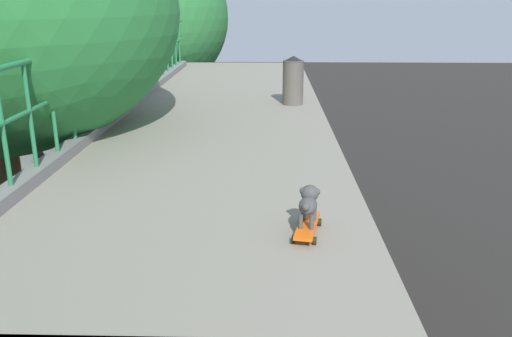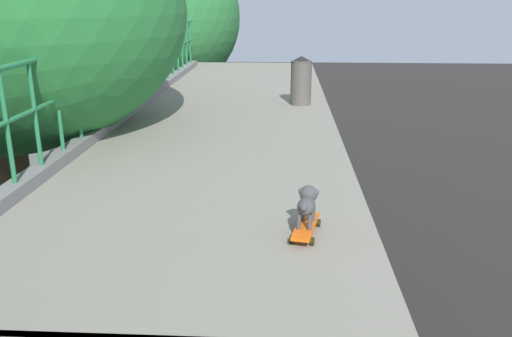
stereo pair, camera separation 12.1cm
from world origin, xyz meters
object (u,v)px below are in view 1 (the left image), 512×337
Objects in this scene: city_bus at (39,116)px; litter_bin at (293,80)px; small_dog at (309,202)px; toy_skateboard at (307,226)px.

litter_bin is (11.07, -14.58, 3.84)m from city_bus.
litter_bin reaches higher than small_dog.
toy_skateboard is (10.97, -19.98, 3.48)m from city_bus.
litter_bin reaches higher than city_bus.
small_dog reaches higher than toy_skateboard.
small_dog is (0.01, 0.03, 0.20)m from toy_skateboard.
city_bus is 23.06m from toy_skateboard.
city_bus is at bearing 118.78° from toy_skateboard.
litter_bin is (0.09, 5.37, 0.17)m from small_dog.
small_dog reaches higher than city_bus.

